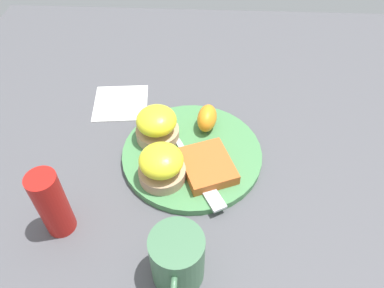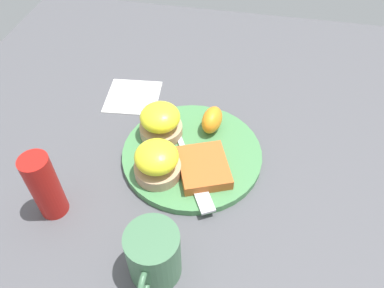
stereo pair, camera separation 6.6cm
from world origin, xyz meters
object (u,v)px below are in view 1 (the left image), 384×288
(sandwich_benedict_left, at_px, (157,125))
(fork, at_px, (195,169))
(condiment_bottle, at_px, (52,204))
(hashbrown_patty, at_px, (207,166))
(orange_wedge, at_px, (207,118))
(cup, at_px, (177,259))
(sandwich_benedict_right, at_px, (161,165))

(sandwich_benedict_left, relative_size, fork, 0.41)
(fork, relative_size, condiment_bottle, 1.60)
(sandwich_benedict_left, bearing_deg, hashbrown_patty, 52.14)
(fork, distance_m, condiment_bottle, 0.24)
(orange_wedge, relative_size, cup, 0.58)
(orange_wedge, bearing_deg, sandwich_benedict_left, -69.74)
(orange_wedge, bearing_deg, hashbrown_patty, 1.65)
(orange_wedge, xyz_separation_m, condiment_bottle, (0.22, -0.22, 0.03))
(orange_wedge, height_order, condiment_bottle, condiment_bottle)
(cup, distance_m, condiment_bottle, 0.20)
(sandwich_benedict_left, height_order, orange_wedge, sandwich_benedict_left)
(cup, bearing_deg, condiment_bottle, -110.06)
(hashbrown_patty, relative_size, orange_wedge, 1.58)
(sandwich_benedict_left, bearing_deg, orange_wedge, 110.26)
(fork, height_order, cup, cup)
(condiment_bottle, bearing_deg, sandwich_benedict_right, 122.09)
(sandwich_benedict_left, relative_size, cup, 0.76)
(sandwich_benedict_left, distance_m, cup, 0.26)
(sandwich_benedict_right, xyz_separation_m, hashbrown_patty, (-0.02, 0.08, -0.02))
(sandwich_benedict_right, bearing_deg, sandwich_benedict_left, -168.91)
(orange_wedge, relative_size, fork, 0.31)
(fork, bearing_deg, cup, -5.06)
(hashbrown_patty, distance_m, condiment_bottle, 0.25)
(sandwich_benedict_right, height_order, orange_wedge, sandwich_benedict_right)
(sandwich_benedict_right, relative_size, condiment_bottle, 0.65)
(hashbrown_patty, height_order, fork, hashbrown_patty)
(sandwich_benedict_right, bearing_deg, cup, 13.33)
(sandwich_benedict_left, relative_size, sandwich_benedict_right, 1.00)
(hashbrown_patty, xyz_separation_m, fork, (0.00, -0.02, -0.01))
(fork, height_order, condiment_bottle, condiment_bottle)
(cup, bearing_deg, sandwich_benedict_left, -167.48)
(sandwich_benedict_right, xyz_separation_m, condiment_bottle, (0.09, -0.15, 0.02))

